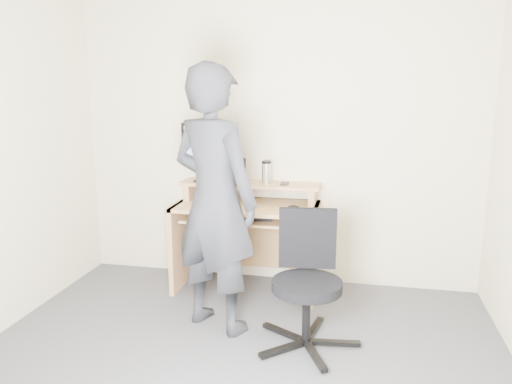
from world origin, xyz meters
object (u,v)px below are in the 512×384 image
(monitor, at_px, (208,147))
(office_chair, at_px, (307,275))
(person, at_px, (214,200))
(desk, at_px, (249,225))

(monitor, distance_m, office_chair, 1.54)
(office_chair, relative_size, person, 0.47)
(desk, height_order, office_chair, office_chair)
(office_chair, bearing_deg, person, 164.36)
(desk, height_order, person, person)
(monitor, relative_size, office_chair, 0.58)
(monitor, height_order, office_chair, monitor)
(desk, relative_size, office_chair, 1.35)
(monitor, bearing_deg, person, -54.29)
(desk, bearing_deg, person, -94.98)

